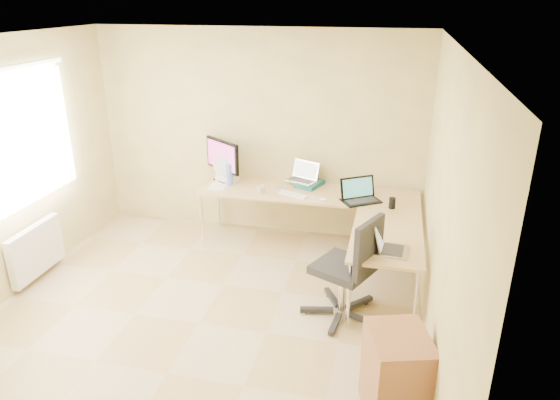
% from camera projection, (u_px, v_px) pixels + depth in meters
% --- Properties ---
extents(floor, '(4.50, 4.50, 0.00)m').
position_uv_depth(floor, '(199.00, 323.00, 4.91)').
color(floor, tan).
rests_on(floor, ground).
extents(ceiling, '(4.50, 4.50, 0.00)m').
position_uv_depth(ceiling, '(179.00, 42.00, 3.94)').
color(ceiling, white).
rests_on(ceiling, ground).
extents(wall_back, '(4.50, 0.00, 4.50)m').
position_uv_depth(wall_back, '(258.00, 134.00, 6.46)').
color(wall_back, '#E6D47D').
rests_on(wall_back, ground).
extents(wall_front, '(4.50, 0.00, 4.50)m').
position_uv_depth(wall_front, '(6.00, 371.00, 2.39)').
color(wall_front, '#E6D47D').
rests_on(wall_front, ground).
extents(wall_right, '(0.00, 4.50, 4.50)m').
position_uv_depth(wall_right, '(441.00, 221.00, 3.98)').
color(wall_right, '#E6D47D').
rests_on(wall_right, ground).
extents(desk_main, '(2.65, 0.70, 0.73)m').
position_uv_depth(desk_main, '(307.00, 219.00, 6.29)').
color(desk_main, tan).
rests_on(desk_main, ground).
extents(desk_return, '(0.70, 1.30, 0.73)m').
position_uv_depth(desk_return, '(384.00, 267.00, 5.19)').
color(desk_return, tan).
rests_on(desk_return, ground).
extents(monitor, '(0.63, 0.53, 0.54)m').
position_uv_depth(monitor, '(223.00, 160.00, 6.42)').
color(monitor, black).
rests_on(monitor, desk_main).
extents(book_stack, '(0.35, 0.40, 0.06)m').
position_uv_depth(book_stack, '(310.00, 184.00, 6.33)').
color(book_stack, '#155553').
rests_on(book_stack, desk_main).
extents(laptop_center, '(0.45, 0.41, 0.24)m').
position_uv_depth(laptop_center, '(302.00, 172.00, 6.30)').
color(laptop_center, silver).
rests_on(laptop_center, desk_main).
extents(laptop_black, '(0.53, 0.49, 0.27)m').
position_uv_depth(laptop_black, '(362.00, 191.00, 5.81)').
color(laptop_black, black).
rests_on(laptop_black, desk_main).
extents(keyboard, '(0.39, 0.25, 0.02)m').
position_uv_depth(keyboard, '(293.00, 194.00, 6.04)').
color(keyboard, white).
rests_on(keyboard, desk_main).
extents(mouse, '(0.11, 0.09, 0.04)m').
position_uv_depth(mouse, '(323.00, 199.00, 5.88)').
color(mouse, white).
rests_on(mouse, desk_main).
extents(mug, '(0.11, 0.11, 0.10)m').
position_uv_depth(mug, '(261.00, 190.00, 6.08)').
color(mug, beige).
rests_on(mug, desk_main).
extents(cd_stack, '(0.16, 0.16, 0.03)m').
position_uv_depth(cd_stack, '(282.00, 188.00, 6.23)').
color(cd_stack, silver).
rests_on(cd_stack, desk_main).
extents(water_bottle, '(0.10, 0.10, 0.27)m').
position_uv_depth(water_bottle, '(229.00, 174.00, 6.33)').
color(water_bottle, '#5570C9').
rests_on(water_bottle, desk_main).
extents(papers, '(0.22, 0.31, 0.01)m').
position_uv_depth(papers, '(218.00, 186.00, 6.33)').
color(papers, white).
rests_on(papers, desk_main).
extents(white_box, '(0.30, 0.26, 0.09)m').
position_uv_depth(white_box, '(227.00, 177.00, 6.50)').
color(white_box, silver).
rests_on(white_box, desk_main).
extents(desk_fan, '(0.28, 0.28, 0.32)m').
position_uv_depth(desk_fan, '(225.00, 170.00, 6.41)').
color(desk_fan, silver).
rests_on(desk_fan, desk_main).
extents(black_cup, '(0.09, 0.09, 0.12)m').
position_uv_depth(black_cup, '(392.00, 203.00, 5.66)').
color(black_cup, black).
rests_on(black_cup, desk_main).
extents(laptop_return, '(0.40, 0.32, 0.25)m').
position_uv_depth(laptop_return, '(392.00, 239.00, 4.68)').
color(laptop_return, '#ACAAB5').
rests_on(laptop_return, desk_return).
extents(office_chair, '(0.87, 0.87, 1.10)m').
position_uv_depth(office_chair, '(343.00, 270.00, 4.86)').
color(office_chair, black).
rests_on(office_chair, ground).
extents(cabinet, '(0.55, 0.61, 0.71)m').
position_uv_depth(cabinet, '(396.00, 377.00, 3.71)').
color(cabinet, brown).
rests_on(cabinet, ground).
extents(radiator, '(0.09, 0.80, 0.55)m').
position_uv_depth(radiator, '(36.00, 250.00, 5.56)').
color(radiator, white).
rests_on(radiator, ground).
extents(window, '(0.10, 1.80, 1.40)m').
position_uv_depth(window, '(13.00, 144.00, 5.12)').
color(window, white).
rests_on(window, wall_left).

